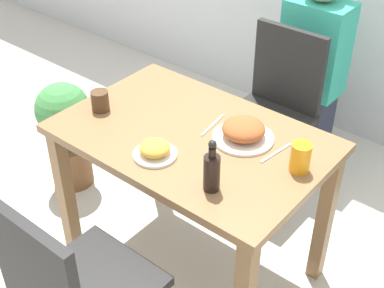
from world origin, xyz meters
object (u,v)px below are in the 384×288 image
at_px(juice_glass, 300,158).
at_px(sauce_bottle, 212,171).
at_px(person_figure, 312,69).
at_px(chair_far, 274,105).
at_px(potted_plant_left, 66,129).
at_px(chair_near, 72,288).
at_px(drink_cup, 100,101).
at_px(food_plate, 243,131).
at_px(side_plate, 155,150).

distance_m(juice_glass, sauce_bottle, 0.34).
height_order(sauce_bottle, person_figure, person_figure).
distance_m(chair_far, juice_glass, 0.90).
relative_size(chair_far, potted_plant_left, 1.43).
xyz_separation_m(chair_near, drink_cup, (-0.47, 0.60, 0.28)).
xyz_separation_m(chair_near, person_figure, (-0.10, 1.82, 0.07)).
distance_m(chair_near, sauce_bottle, 0.62).
bearing_deg(food_plate, sauce_bottle, -74.64).
relative_size(sauce_bottle, person_figure, 0.18).
distance_m(side_plate, sauce_bottle, 0.29).
bearing_deg(juice_glass, drink_cup, -168.74).
relative_size(side_plate, juice_glass, 1.48).
xyz_separation_m(side_plate, potted_plant_left, (-0.90, 0.25, -0.41)).
bearing_deg(side_plate, drink_cup, 166.58).
relative_size(food_plate, drink_cup, 2.75).
bearing_deg(chair_near, juice_glass, -117.17).
height_order(chair_far, food_plate, chair_far).
relative_size(chair_near, potted_plant_left, 1.43).
bearing_deg(food_plate, person_figure, 102.53).
xyz_separation_m(drink_cup, sauce_bottle, (0.69, -0.11, 0.03)).
relative_size(food_plate, juice_glass, 2.15).
height_order(drink_cup, potted_plant_left, drink_cup).
bearing_deg(person_figure, juice_glass, -64.52).
xyz_separation_m(drink_cup, potted_plant_left, (-0.50, 0.15, -0.43)).
bearing_deg(chair_far, drink_cup, -113.20).
height_order(chair_near, side_plate, chair_near).
distance_m(food_plate, person_figure, 1.05).
bearing_deg(chair_near, side_plate, -82.37).
relative_size(food_plate, potted_plant_left, 0.39).
bearing_deg(drink_cup, chair_near, -51.91).
bearing_deg(drink_cup, food_plate, 18.99).
height_order(juice_glass, potted_plant_left, juice_glass).
relative_size(juice_glass, person_figure, 0.10).
height_order(food_plate, drink_cup, drink_cup).
bearing_deg(potted_plant_left, food_plate, 2.97).
distance_m(side_plate, juice_glass, 0.54).
height_order(chair_near, person_figure, person_figure).
height_order(juice_glass, sauce_bottle, sauce_bottle).
bearing_deg(food_plate, drink_cup, -161.01).
xyz_separation_m(chair_far, drink_cup, (-0.36, -0.85, 0.28)).
relative_size(drink_cup, person_figure, 0.08).
bearing_deg(juice_glass, person_figure, 115.48).
height_order(chair_far, potted_plant_left, chair_far).
bearing_deg(side_plate, sauce_bottle, -3.37).
bearing_deg(side_plate, person_figure, 91.25).
height_order(chair_near, sauce_bottle, sauce_bottle).
bearing_deg(chair_near, potted_plant_left, -37.87).
height_order(side_plate, person_figure, person_figure).
xyz_separation_m(chair_far, food_plate, (0.24, -0.64, 0.28)).
relative_size(potted_plant_left, person_figure, 0.54).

